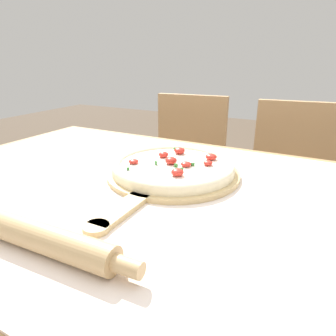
# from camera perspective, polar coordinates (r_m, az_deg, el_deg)

# --- Properties ---
(dining_table) EXTENTS (1.39, 0.91, 0.77)m
(dining_table) POSITION_cam_1_polar(r_m,az_deg,el_deg) (0.77, -3.21, -11.84)
(dining_table) COLOR #A87F51
(dining_table) RESTS_ON ground_plane
(towel_cloth) EXTENTS (1.31, 0.83, 0.00)m
(towel_cloth) POSITION_cam_1_polar(r_m,az_deg,el_deg) (0.72, -3.38, -4.29)
(towel_cloth) COLOR silver
(towel_cloth) RESTS_ON dining_table
(pizza_peel) EXTENTS (0.35, 0.51, 0.01)m
(pizza_peel) POSITION_cam_1_polar(r_m,az_deg,el_deg) (0.78, 0.40, -1.38)
(pizza_peel) COLOR tan
(pizza_peel) RESTS_ON towel_cloth
(pizza) EXTENTS (0.32, 0.32, 0.04)m
(pizza) POSITION_cam_1_polar(r_m,az_deg,el_deg) (0.79, 1.04, 0.35)
(pizza) COLOR beige
(pizza) RESTS_ON pizza_peel
(rolling_pin) EXTENTS (0.47, 0.06, 0.05)m
(rolling_pin) POSITION_cam_1_polar(r_m,az_deg,el_deg) (0.57, -26.24, -10.64)
(rolling_pin) COLOR tan
(rolling_pin) RESTS_ON towel_cloth
(chair_left) EXTENTS (0.44, 0.44, 0.89)m
(chair_left) POSITION_cam_1_polar(r_m,az_deg,el_deg) (1.62, 3.34, 0.08)
(chair_left) COLOR tan
(chair_left) RESTS_ON ground_plane
(chair_right) EXTENTS (0.44, 0.44, 0.89)m
(chair_right) POSITION_cam_1_polar(r_m,az_deg,el_deg) (1.50, 22.37, -3.21)
(chair_right) COLOR tan
(chair_right) RESTS_ON ground_plane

